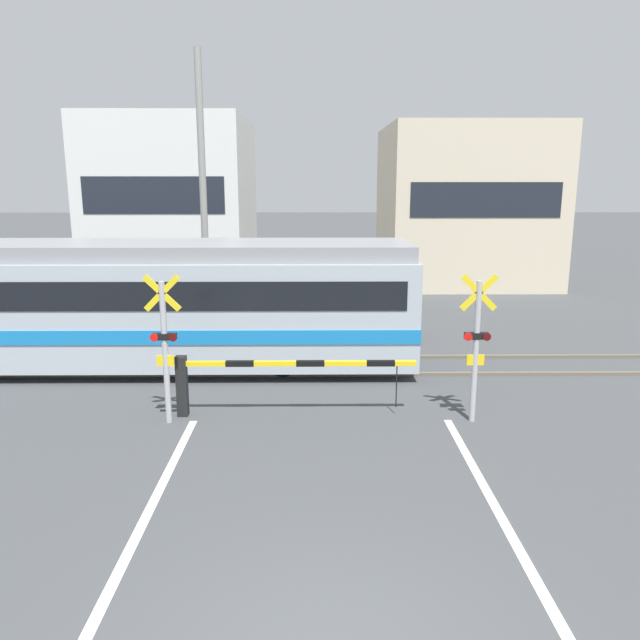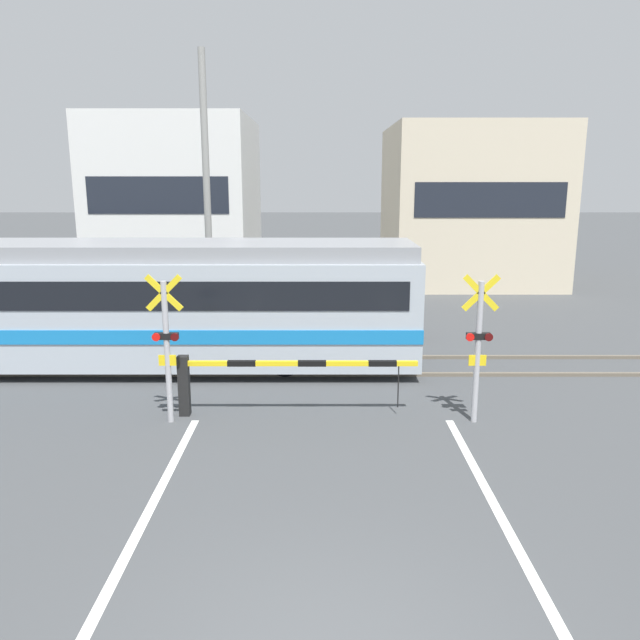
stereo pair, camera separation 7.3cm
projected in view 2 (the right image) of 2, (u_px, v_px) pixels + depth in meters
name	position (u px, v px, depth m)	size (l,w,h in m)	color
rail_track_near	(320.00, 374.00, 14.43)	(50.00, 0.10, 0.08)	#6B6051
rail_track_far	(320.00, 357.00, 15.83)	(50.00, 0.10, 0.08)	#6B6051
road_stripe_left	(104.00, 595.00, 6.84)	(0.14, 10.11, 0.01)	white
road_stripe_right	(540.00, 594.00, 6.86)	(0.14, 10.11, 0.01)	white
commuter_train	(73.00, 302.00, 14.76)	(16.16, 2.68, 3.02)	#ADB7C1
crossing_barrier_near	(246.00, 374.00, 11.88)	(4.57, 0.20, 1.18)	black
crossing_barrier_far	(369.00, 309.00, 17.86)	(4.57, 0.20, 1.18)	black
crossing_signal_left	(164.00, 343.00, 11.39)	(0.68, 0.15, 2.80)	#B2B2B7
crossing_signal_right	(476.00, 342.00, 11.41)	(0.68, 0.15, 2.80)	#B2B2B7
pedestrian	(351.00, 286.00, 21.20)	(0.38, 0.22, 1.58)	#33384C
building_left_of_street	(177.00, 201.00, 27.36)	(6.43, 7.45, 7.00)	white
building_right_of_street	(465.00, 205.00, 27.43)	(6.89, 7.45, 6.67)	beige
utility_pole_streetside	(204.00, 189.00, 19.54)	(0.22, 0.22, 8.31)	gray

